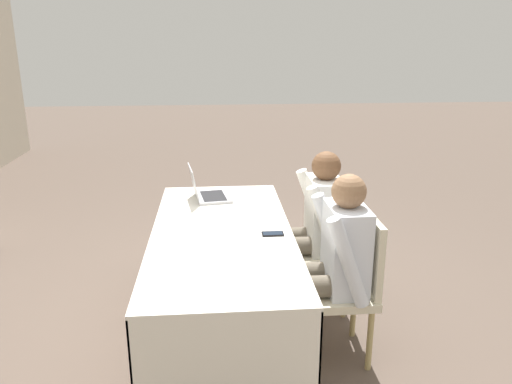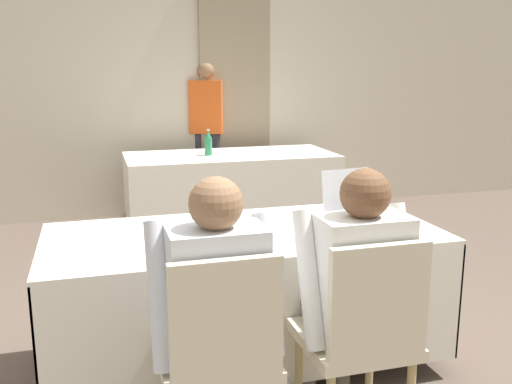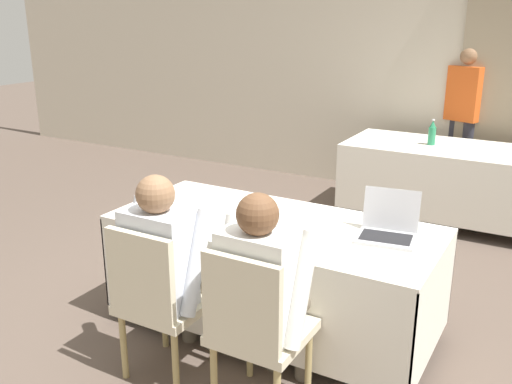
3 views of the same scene
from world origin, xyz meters
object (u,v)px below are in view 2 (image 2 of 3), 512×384
Objects in this scene: cell_phone at (242,251)px; person_red_shirt at (207,127)px; laptop at (356,209)px; chair_near_right at (362,331)px; chair_near_left at (220,351)px; person_white_shirt at (353,285)px; person_checkered_shirt at (213,301)px; water_bottle at (208,144)px.

person_red_shirt is at bearing 80.84° from cell_phone.
laptop is 0.96m from chair_near_right.
chair_near_right is at bearing -180.00° from chair_near_left.
person_red_shirt is at bearing -100.66° from chair_near_left.
cell_phone is at bearing -40.64° from person_white_shirt.
cell_phone is 0.12× the size of person_checkered_shirt.
person_red_shirt reaches higher than cell_phone.
water_bottle is at bearing -90.60° from chair_near_right.
laptop is at bearing -82.19° from water_bottle.
chair_near_left is 0.78× the size of person_white_shirt.
chair_near_left is (-0.62, -3.29, -0.34)m from water_bottle.
chair_near_left is 1.00× the size of chair_near_right.
chair_near_right is at bearing -121.98° from laptop.
person_white_shirt is (0.59, 0.00, 0.00)m from person_checkered_shirt.
chair_near_left is at bearing -147.01° from laptop.
water_bottle is at bearing -80.68° from person_red_shirt.
person_white_shirt is at bearing -124.85° from laptop.
water_bottle reaches higher than chair_near_left.
water_bottle reaches higher than chair_near_right.
person_red_shirt is (0.17, 3.93, 0.26)m from person_white_shirt.
water_bottle is (-0.34, 2.44, 0.06)m from laptop.
water_bottle is 0.76m from person_red_shirt.
person_white_shirt reaches higher than chair_near_right.
chair_near_left is 0.59m from chair_near_right.
laptop is 0.30× the size of person_checkered_shirt.
chair_near_left is 0.78× the size of person_checkered_shirt.
laptop is 0.39× the size of chair_near_left.
laptop is 1.22m from person_checkered_shirt.
person_white_shirt is (0.59, 0.10, 0.16)m from chair_near_left.
person_checkered_shirt is (-0.20, -0.33, -0.08)m from cell_phone.
laptop is 3.20m from person_red_shirt.
person_white_shirt is at bearing -90.62° from water_bottle.
laptop is 0.30× the size of person_white_shirt.
chair_near_right is 0.56× the size of person_red_shirt.
laptop reaches higher than water_bottle.
person_white_shirt is at bearing -90.00° from chair_near_right.
cell_phone is at bearing -98.39° from water_bottle.
person_white_shirt reaches higher than laptop.
person_red_shirt reaches higher than chair_near_left.
person_white_shirt is at bearing -180.00° from person_checkered_shirt.
person_checkered_shirt is at bearing 0.00° from person_white_shirt.
person_checkered_shirt reaches higher than laptop.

